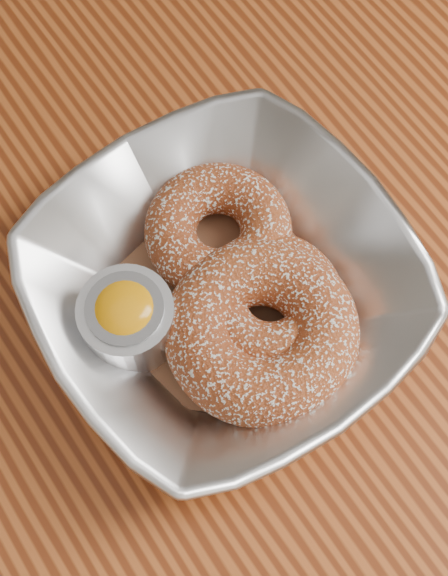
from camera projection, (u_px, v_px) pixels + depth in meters
ground_plane at (261, 411)px, 1.25m from camera, size 4.00×4.00×0.00m
table at (295, 227)px, 0.65m from camera, size 1.20×0.80×0.75m
serving_bowl at (224, 289)px, 0.49m from camera, size 0.23×0.23×0.06m
parchment at (224, 300)px, 0.51m from camera, size 0.20×0.20×0.00m
donut_back at (218, 231)px, 0.51m from camera, size 0.10×0.10×0.03m
donut_front at (261, 331)px, 0.48m from camera, size 0.14×0.14×0.04m
donut_extra at (269, 302)px, 0.49m from camera, size 0.12×0.12×0.03m
ramekin at (128, 319)px, 0.48m from camera, size 0.06×0.06×0.05m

